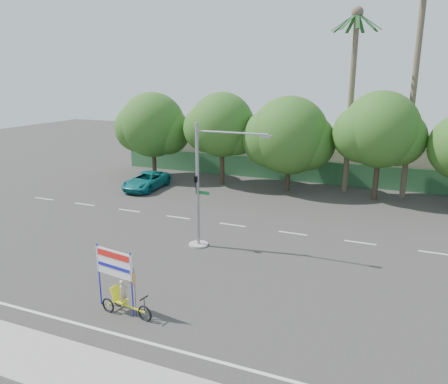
% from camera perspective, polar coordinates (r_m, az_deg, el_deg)
% --- Properties ---
extents(ground, '(120.00, 120.00, 0.00)m').
position_cam_1_polar(ground, '(20.94, -1.98, -11.74)').
color(ground, '#33302D').
rests_on(ground, ground).
extents(sidewalk_near, '(50.00, 2.40, 0.12)m').
position_cam_1_polar(sidewalk_near, '(15.48, -14.69, -22.79)').
color(sidewalk_near, gray).
rests_on(sidewalk_near, ground).
extents(fence, '(38.00, 0.08, 2.00)m').
position_cam_1_polar(fence, '(40.15, 10.97, 2.64)').
color(fence, '#336B3D').
rests_on(fence, ground).
extents(building_left, '(12.00, 8.00, 4.00)m').
position_cam_1_polar(building_left, '(47.12, 0.20, 5.97)').
color(building_left, '#B8AC92').
rests_on(building_left, ground).
extents(building_right, '(14.00, 8.00, 3.60)m').
position_cam_1_polar(building_right, '(43.62, 22.64, 3.80)').
color(building_right, '#B8AC92').
rests_on(building_right, ground).
extents(tree_far_left, '(7.14, 6.00, 7.96)m').
position_cam_1_polar(tree_far_left, '(41.53, -9.34, 8.39)').
color(tree_far_left, '#473828').
rests_on(tree_far_left, ground).
extents(tree_left, '(6.66, 5.60, 8.07)m').
position_cam_1_polar(tree_left, '(38.26, -0.33, 8.48)').
color(tree_left, '#473828').
rests_on(tree_left, ground).
extents(tree_center, '(7.62, 6.40, 7.85)m').
position_cam_1_polar(tree_center, '(36.42, 8.44, 7.04)').
color(tree_center, '#473828').
rests_on(tree_center, ground).
extents(tree_right, '(6.90, 5.80, 8.36)m').
position_cam_1_polar(tree_right, '(35.25, 19.66, 7.34)').
color(tree_right, '#473828').
rests_on(tree_right, ground).
extents(palm_tall, '(3.73, 3.79, 17.45)m').
position_cam_1_polar(palm_tall, '(36.46, 23.89, 15.44)').
color(palm_tall, '#70604C').
rests_on(palm_tall, ground).
extents(palm_short, '(3.73, 3.79, 14.45)m').
position_cam_1_polar(palm_short, '(36.72, 16.41, 13.56)').
color(palm_short, '#70604C').
rests_on(palm_short, ground).
extents(traffic_signal, '(4.72, 1.10, 7.00)m').
position_cam_1_polar(traffic_signal, '(24.14, -2.82, -0.64)').
color(traffic_signal, gray).
rests_on(traffic_signal, ground).
extents(trike_billboard, '(2.82, 0.87, 2.80)m').
position_cam_1_polar(trike_billboard, '(18.58, -13.39, -11.97)').
color(trike_billboard, black).
rests_on(trike_billboard, ground).
extents(pickup_truck, '(2.67, 5.32, 1.44)m').
position_cam_1_polar(pickup_truck, '(37.74, -10.12, 1.46)').
color(pickup_truck, '#107474').
rests_on(pickup_truck, ground).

